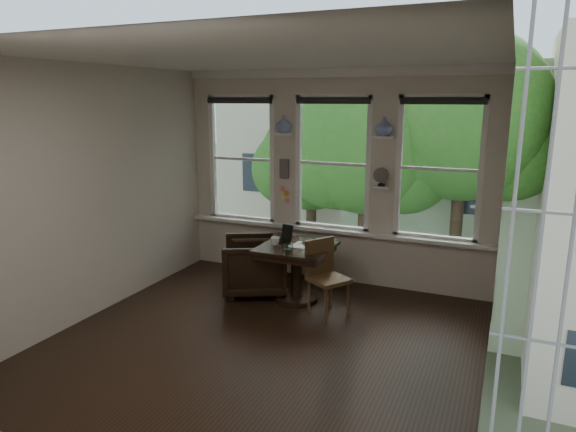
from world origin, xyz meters
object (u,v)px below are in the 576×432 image
at_px(armchair_left, 254,266).
at_px(laptop, 311,245).
at_px(table, 296,273).
at_px(side_chair_right, 329,279).
at_px(mug, 275,241).

relative_size(armchair_left, laptop, 2.52).
distance_m(table, laptop, 0.43).
height_order(armchair_left, laptop, laptop).
distance_m(armchair_left, side_chair_right, 1.20).
distance_m(laptop, mug, 0.47).
xyz_separation_m(table, laptop, (0.18, 0.05, 0.39)).
height_order(armchair_left, mug, mug).
xyz_separation_m(table, side_chair_right, (0.53, -0.25, 0.09)).
distance_m(side_chair_right, mug, 0.88).
bearing_deg(mug, laptop, 15.82).
relative_size(side_chair_right, laptop, 2.74).
bearing_deg(armchair_left, mug, 46.90).
height_order(laptop, mug, mug).
xyz_separation_m(armchair_left, mug, (0.37, -0.11, 0.42)).
relative_size(laptop, mug, 3.04).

